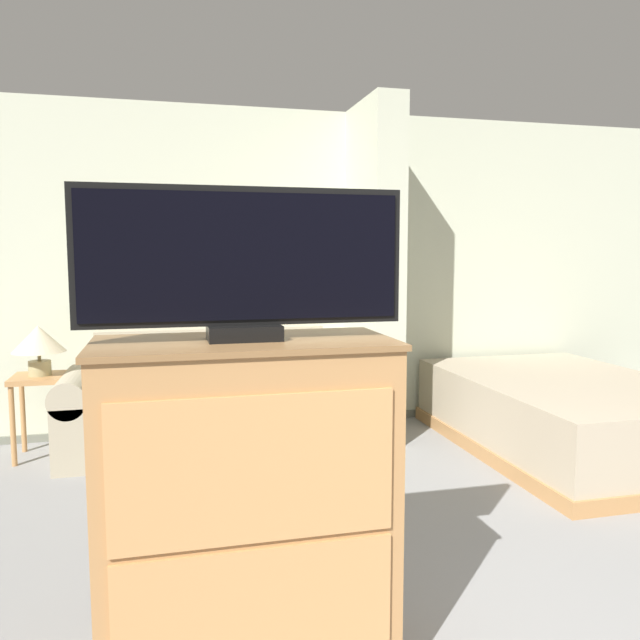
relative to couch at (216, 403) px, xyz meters
The scene contains 9 objects.
wall_back 1.45m from the couch, 26.80° to the left, with size 6.42×0.16×2.60m.
wall_partition_pillar 1.59m from the couch, ahead, with size 0.24×0.79×2.60m.
couch is the anchor object (origin of this frame).
coffee_table 0.94m from the couch, 86.03° to the right, with size 0.71×0.54×0.46m.
side_table 1.23m from the couch, behind, with size 0.38×0.38×0.59m.
table_lamp 1.32m from the couch, behind, with size 0.36×0.36×0.35m.
tv_dresser 2.61m from the couch, 92.27° to the right, with size 0.99×0.49×1.16m.
tv 2.81m from the couch, 92.27° to the right, with size 1.07×0.16×0.50m.
bed 2.61m from the couch, 15.65° to the right, with size 1.50×2.18×0.53m.
Camera 1 is at (-1.32, -1.34, 1.45)m, focal length 35.00 mm.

